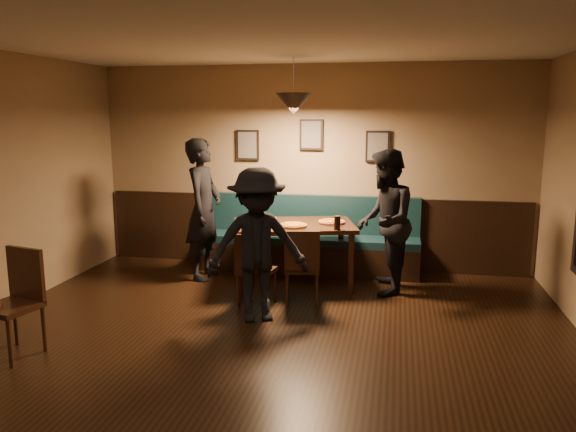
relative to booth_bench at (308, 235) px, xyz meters
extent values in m
plane|color=black|center=(0.00, -3.20, -0.50)|extent=(7.00, 7.00, 0.00)
plane|color=silver|center=(0.00, -3.20, 2.30)|extent=(7.00, 7.00, 0.00)
plane|color=#8C704F|center=(0.00, 0.30, 0.90)|extent=(6.00, 0.00, 6.00)
cube|color=black|center=(0.00, 0.27, 0.00)|extent=(5.88, 0.06, 1.00)
cube|color=black|center=(-0.90, 0.27, 1.20)|extent=(0.32, 0.04, 0.42)
cube|color=black|center=(0.00, 0.27, 1.35)|extent=(0.32, 0.04, 0.42)
cube|color=black|center=(0.90, 0.27, 1.20)|extent=(0.32, 0.04, 0.42)
cone|color=black|center=(-0.07, -0.67, 1.75)|extent=(0.44, 0.44, 0.25)
cube|color=black|center=(-0.07, -0.67, -0.10)|extent=(1.67, 1.30, 0.79)
imported|color=black|center=(-1.28, -0.56, 0.41)|extent=(0.46, 0.68, 1.83)
imported|color=black|center=(1.04, -0.73, 0.37)|extent=(0.66, 0.85, 1.73)
imported|color=black|center=(-0.22, -1.92, 0.30)|extent=(1.19, 0.95, 1.60)
cylinder|color=orange|center=(-0.50, -0.52, 0.31)|extent=(0.38, 0.38, 0.04)
cylinder|color=gold|center=(-0.04, -0.88, 0.31)|extent=(0.38, 0.38, 0.04)
cylinder|color=#C38324|center=(0.39, -0.56, 0.31)|extent=(0.38, 0.38, 0.04)
cylinder|color=black|center=(0.50, -0.94, 0.38)|extent=(0.09, 0.09, 0.16)
cylinder|color=#970905|center=(0.51, -0.77, 0.36)|extent=(0.04, 0.04, 0.13)
cube|color=#217D3C|center=(-0.69, -0.38, 0.30)|extent=(0.20, 0.20, 0.01)
cube|color=#217D41|center=(-0.60, -0.93, 0.30)|extent=(0.22, 0.22, 0.01)
cube|color=silver|center=(-0.14, -1.01, 0.30)|extent=(0.21, 0.03, 0.00)
camera|label=1|loc=(1.17, -7.36, 1.64)|focal=34.92mm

